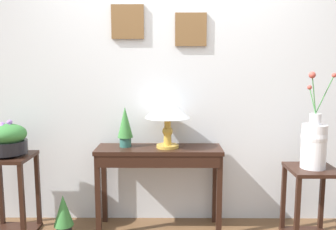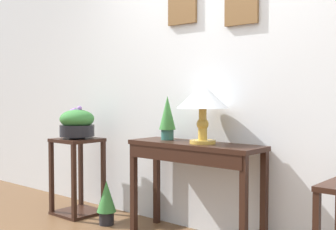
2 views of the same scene
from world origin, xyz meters
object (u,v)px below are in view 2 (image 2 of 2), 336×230
Objects in this scene: pedestal_stand_left at (78,176)px; potted_plant_floor at (106,201)px; table_lamp at (203,99)px; console_table at (193,159)px; planter_bowl_wide_left at (77,123)px; potted_plant_on_console at (167,116)px.

pedestal_stand_left is 1.87× the size of potted_plant_floor.
pedestal_stand_left is (-1.34, -0.13, -0.72)m from table_lamp.
pedestal_stand_left is 0.49m from potted_plant_floor.
table_lamp is at bearing 15.81° from console_table.
planter_bowl_wide_left is (-0.00, -0.00, 0.49)m from pedestal_stand_left.
potted_plant_on_console reaches higher than console_table.
planter_bowl_wide_left is at bearing -151.14° from pedestal_stand_left.
planter_bowl_wide_left is at bearing 173.75° from potted_plant_floor.
potted_plant_floor is at bearing -6.25° from planter_bowl_wide_left.
potted_plant_floor is at bearing -168.78° from console_table.
pedestal_stand_left is (-1.26, -0.11, -0.27)m from console_table.
console_table is 3.08× the size of potted_plant_on_console.
table_lamp reaches higher than potted_plant_on_console.
table_lamp is 1.25× the size of potted_plant_on_console.
potted_plant_on_console is at bearing 9.28° from pedestal_stand_left.
potted_plant_on_console is 0.91m from potted_plant_floor.
potted_plant_on_console is (-0.30, 0.05, 0.32)m from console_table.
potted_plant_floor is (0.46, -0.05, -0.64)m from planter_bowl_wide_left.
planter_bowl_wide_left is at bearing -170.71° from potted_plant_on_console.
pedestal_stand_left is 0.49m from planter_bowl_wide_left.
potted_plant_floor is at bearing -6.27° from pedestal_stand_left.
planter_bowl_wide_left is at bearing -175.08° from console_table.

